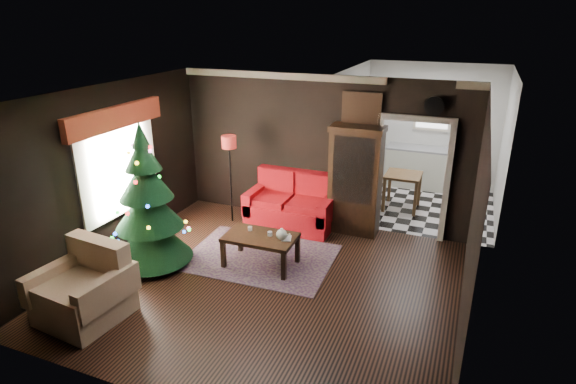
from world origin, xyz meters
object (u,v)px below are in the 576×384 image
at_px(wall_clock, 434,106).
at_px(kitchen_table, 402,191).
at_px(armchair, 82,287).
at_px(coffee_table, 261,250).
at_px(loveseat, 291,201).
at_px(teapot, 282,234).
at_px(floor_lamp, 231,181).
at_px(christmas_tree, 148,203).
at_px(curio_cabinet, 355,183).

height_order(wall_clock, kitchen_table, wall_clock).
xyz_separation_m(armchair, coffee_table, (1.57, 2.14, -0.19)).
distance_m(loveseat, armchair, 3.99).
bearing_deg(armchair, kitchen_table, 64.47).
height_order(coffee_table, kitchen_table, kitchen_table).
distance_m(armchair, coffee_table, 2.66).
height_order(teapot, kitchen_table, kitchen_table).
bearing_deg(teapot, floor_lamp, 139.78).
xyz_separation_m(christmas_tree, teapot, (2.00, 0.59, -0.44)).
bearing_deg(kitchen_table, floor_lamp, -147.77).
relative_size(loveseat, christmas_tree, 0.71).
bearing_deg(curio_cabinet, loveseat, -169.17).
bearing_deg(coffee_table, loveseat, 93.66).
xyz_separation_m(loveseat, kitchen_table, (1.80, 1.65, -0.12)).
relative_size(coffee_table, wall_clock, 3.52).
xyz_separation_m(loveseat, armchair, (-1.47, -3.71, -0.04)).
distance_m(christmas_tree, kitchen_table, 5.11).
distance_m(coffee_table, wall_clock, 3.66).
distance_m(curio_cabinet, teapot, 1.95).
distance_m(teapot, kitchen_table, 3.50).
relative_size(christmas_tree, wall_clock, 7.50).
bearing_deg(curio_cabinet, floor_lamp, -169.41).
bearing_deg(kitchen_table, teapot, -112.50).
relative_size(curio_cabinet, coffee_table, 1.69).
height_order(loveseat, teapot, loveseat).
xyz_separation_m(floor_lamp, armchair, (-0.32, -3.50, -0.37)).
bearing_deg(curio_cabinet, christmas_tree, -138.30).
distance_m(armchair, wall_clock, 5.93).
bearing_deg(teapot, kitchen_table, 67.50).
height_order(loveseat, curio_cabinet, curio_cabinet).
height_order(floor_lamp, kitchen_table, floor_lamp).
bearing_deg(floor_lamp, coffee_table, -47.46).
bearing_deg(armchair, coffee_table, 59.52).
xyz_separation_m(loveseat, christmas_tree, (-1.53, -2.17, 0.55)).
relative_size(wall_clock, kitchen_table, 0.43).
height_order(armchair, kitchen_table, armchair).
distance_m(loveseat, curio_cabinet, 1.25).
distance_m(coffee_table, kitchen_table, 3.65).
relative_size(floor_lamp, kitchen_table, 2.32).
xyz_separation_m(loveseat, coffee_table, (0.10, -1.57, -0.23)).
bearing_deg(wall_clock, loveseat, -170.34).
relative_size(coffee_table, kitchen_table, 1.50).
distance_m(loveseat, wall_clock, 3.04).
bearing_deg(floor_lamp, teapot, -40.22).
relative_size(curio_cabinet, armchair, 1.81).
distance_m(curio_cabinet, armchair, 4.75).
relative_size(christmas_tree, armchair, 2.28).
distance_m(curio_cabinet, wall_clock, 1.88).
bearing_deg(kitchen_table, coffee_table, -117.80).
relative_size(loveseat, teapot, 8.67).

